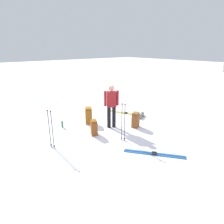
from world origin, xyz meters
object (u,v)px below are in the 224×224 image
(sleeping_mat_rolled, at_px, (141,115))
(ski_pair_far, at_px, (154,154))
(skier_standing, at_px, (111,104))
(ski_poles_planted_near, at_px, (51,127))
(backpack_bright, at_px, (89,116))
(backpack_small_spare, at_px, (136,120))
(thermos_bottle, at_px, (62,124))
(backpack_large_dark, at_px, (94,128))
(ski_poles_planted_far, at_px, (123,120))
(ski_pair_near, at_px, (126,113))

(sleeping_mat_rolled, bearing_deg, ski_pair_far, -40.94)
(skier_standing, xyz_separation_m, sleeping_mat_rolled, (-0.03, 1.76, -0.86))
(ski_poles_planted_near, bearing_deg, skier_standing, 91.46)
(skier_standing, relative_size, backpack_bright, 2.53)
(backpack_small_spare, bearing_deg, skier_standing, -129.13)
(ski_pair_far, bearing_deg, ski_poles_planted_near, -137.77)
(ski_pair_far, distance_m, thermos_bottle, 3.82)
(skier_standing, bearing_deg, sleeping_mat_rolled, 90.97)
(backpack_large_dark, relative_size, backpack_small_spare, 0.91)
(ski_pair_far, relative_size, ski_poles_planted_far, 1.20)
(skier_standing, height_order, ski_poles_planted_near, skier_standing)
(ski_pair_near, relative_size, backpack_large_dark, 3.28)
(sleeping_mat_rolled, bearing_deg, backpack_small_spare, -58.26)
(ski_poles_planted_near, height_order, ski_poles_planted_far, ski_poles_planted_far)
(backpack_large_dark, distance_m, ski_poles_planted_far, 1.21)
(backpack_bright, bearing_deg, ski_pair_far, 1.39)
(thermos_bottle, bearing_deg, backpack_bright, 75.71)
(skier_standing, xyz_separation_m, ski_pair_far, (2.41, -0.36, -0.94))
(backpack_large_dark, xyz_separation_m, sleeping_mat_rolled, (-0.16, 2.69, -0.18))
(ski_pair_near, bearing_deg, ski_poles_planted_near, -77.56)
(backpack_bright, bearing_deg, ski_pair_near, 86.93)
(ski_pair_far, height_order, backpack_small_spare, backpack_small_spare)
(backpack_large_dark, relative_size, sleeping_mat_rolled, 1.00)
(backpack_bright, bearing_deg, thermos_bottle, -104.29)
(backpack_large_dark, bearing_deg, skier_standing, 97.82)
(skier_standing, height_order, sleeping_mat_rolled, skier_standing)
(ski_pair_near, distance_m, backpack_bright, 2.07)
(ski_pair_far, xyz_separation_m, ski_poles_planted_far, (-1.27, -0.09, 0.71))
(skier_standing, distance_m, backpack_bright, 1.22)
(ski_poles_planted_near, bearing_deg, thermos_bottle, 142.63)
(backpack_large_dark, height_order, backpack_small_spare, backpack_small_spare)
(ski_poles_planted_far, xyz_separation_m, sleeping_mat_rolled, (-1.17, 2.21, -0.63))
(backpack_large_dark, relative_size, ski_poles_planted_near, 0.44)
(backpack_bright, height_order, sleeping_mat_rolled, backpack_bright)
(backpack_large_dark, xyz_separation_m, thermos_bottle, (-1.35, -0.58, -0.14))
(ski_pair_far, bearing_deg, backpack_large_dark, -165.99)
(ski_pair_far, relative_size, backpack_small_spare, 2.59)
(skier_standing, relative_size, sleeping_mat_rolled, 3.09)
(ski_pair_far, bearing_deg, ski_poles_planted_far, -176.16)
(ski_pair_near, height_order, backpack_small_spare, backpack_small_spare)
(ski_pair_far, bearing_deg, backpack_small_spare, 148.76)
(backpack_small_spare, bearing_deg, ski_pair_far, -31.24)
(ski_pair_near, bearing_deg, backpack_large_dark, -69.08)
(backpack_bright, distance_m, ski_poles_planted_far, 2.13)
(ski_pair_near, distance_m, backpack_large_dark, 2.72)
(backpack_large_dark, xyz_separation_m, backpack_small_spare, (0.47, 1.67, 0.03))
(backpack_small_spare, height_order, ski_poles_planted_far, ski_poles_planted_far)
(backpack_small_spare, distance_m, sleeping_mat_rolled, 1.22)
(backpack_small_spare, xyz_separation_m, sleeping_mat_rolled, (-0.63, 1.02, -0.20))
(thermos_bottle, bearing_deg, sleeping_mat_rolled, 69.98)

